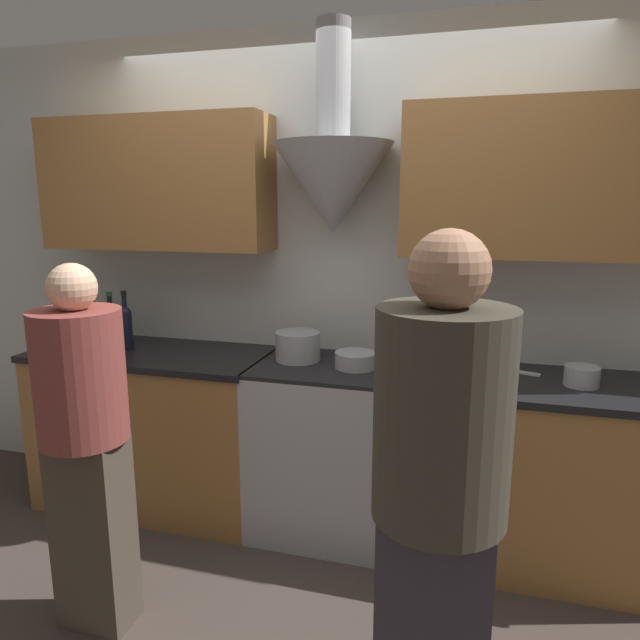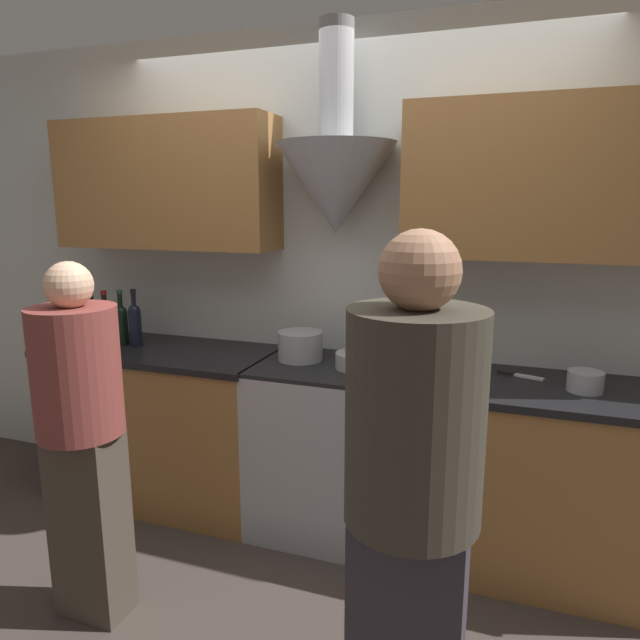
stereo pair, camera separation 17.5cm
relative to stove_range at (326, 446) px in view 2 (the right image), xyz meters
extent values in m
plane|color=#423833|center=(0.00, -0.32, -0.45)|extent=(12.00, 12.00, 0.00)
cube|color=silver|center=(0.00, 0.33, 0.85)|extent=(8.40, 0.06, 2.60)
cone|color=#A8AAAF|center=(0.00, 0.13, 1.32)|extent=(0.60, 0.60, 0.44)
cylinder|color=#A8AAAF|center=(0.00, 0.13, 1.82)|extent=(0.17, 0.17, 0.56)
cube|color=#9E6B38|center=(-1.00, 0.15, 1.35)|extent=(1.29, 0.32, 0.70)
cube|color=#9E6B38|center=(0.99, 0.15, 1.35)|extent=(1.27, 0.32, 0.70)
cube|color=#9E6B38|center=(-1.00, 0.00, -0.02)|extent=(1.29, 0.60, 0.86)
cube|color=black|center=(-1.00, 0.00, 0.43)|extent=(1.31, 0.62, 0.03)
cube|color=#9E6B38|center=(0.99, 0.00, -0.02)|extent=(1.27, 0.60, 0.86)
cube|color=black|center=(0.99, 0.00, 0.43)|extent=(1.29, 0.62, 0.03)
cube|color=#A8AAAF|center=(0.00, 0.00, -0.01)|extent=(0.71, 0.60, 0.88)
cube|color=black|center=(0.00, -0.30, -0.05)|extent=(0.50, 0.01, 0.40)
cube|color=black|center=(0.00, 0.00, 0.44)|extent=(0.71, 0.60, 0.02)
cube|color=#A8AAAF|center=(0.00, 0.27, 0.38)|extent=(0.71, 0.06, 0.10)
cylinder|color=black|center=(-1.57, 0.00, 0.55)|extent=(0.08, 0.08, 0.22)
sphere|color=black|center=(-1.57, 0.00, 0.66)|extent=(0.07, 0.07, 0.07)
cylinder|color=black|center=(-1.57, 0.00, 0.74)|extent=(0.03, 0.03, 0.11)
cylinder|color=black|center=(-1.57, 0.00, 0.80)|extent=(0.03, 0.03, 0.02)
cylinder|color=black|center=(-1.46, 0.01, 0.54)|extent=(0.07, 0.07, 0.19)
sphere|color=black|center=(-1.46, 0.01, 0.64)|extent=(0.07, 0.07, 0.07)
cylinder|color=black|center=(-1.46, 0.01, 0.69)|extent=(0.03, 0.03, 0.08)
cylinder|color=maroon|center=(-1.46, 0.01, 0.75)|extent=(0.03, 0.03, 0.02)
cylinder|color=black|center=(-1.36, 0.00, 0.54)|extent=(0.08, 0.08, 0.18)
sphere|color=black|center=(-1.36, 0.00, 0.63)|extent=(0.08, 0.08, 0.08)
cylinder|color=black|center=(-1.36, 0.00, 0.69)|extent=(0.03, 0.03, 0.08)
cylinder|color=maroon|center=(-1.36, 0.00, 0.74)|extent=(0.03, 0.03, 0.02)
cylinder|color=black|center=(-1.25, 0.00, 0.54)|extent=(0.07, 0.07, 0.19)
sphere|color=black|center=(-1.25, 0.00, 0.64)|extent=(0.07, 0.07, 0.07)
cylinder|color=black|center=(-1.25, 0.00, 0.70)|extent=(0.03, 0.03, 0.09)
cylinder|color=#234C33|center=(-1.25, 0.00, 0.75)|extent=(0.03, 0.03, 0.02)
cylinder|color=black|center=(-1.15, -0.01, 0.55)|extent=(0.07, 0.07, 0.21)
sphere|color=black|center=(-1.15, -0.01, 0.65)|extent=(0.07, 0.07, 0.07)
cylinder|color=black|center=(-1.15, -0.01, 0.71)|extent=(0.03, 0.03, 0.08)
cylinder|color=black|center=(-1.15, -0.01, 0.76)|extent=(0.03, 0.03, 0.02)
cylinder|color=#A8AAAF|center=(-0.16, 0.04, 0.52)|extent=(0.23, 0.23, 0.15)
cylinder|color=#A8AAAF|center=(0.16, -0.02, 0.48)|extent=(0.21, 0.21, 0.08)
sphere|color=orange|center=(0.59, -0.07, 0.48)|extent=(0.08, 0.08, 0.08)
cylinder|color=#A8AAAF|center=(1.19, -0.02, 0.49)|extent=(0.15, 0.15, 0.09)
cube|color=silver|center=(0.97, 0.10, 0.45)|extent=(0.14, 0.07, 0.01)
cube|color=black|center=(0.86, 0.14, 0.45)|extent=(0.09, 0.05, 0.01)
cube|color=#473D33|center=(-0.71, -0.94, -0.05)|extent=(0.29, 0.18, 0.80)
cylinder|color=brown|center=(-0.71, -0.94, 0.61)|extent=(0.34, 0.34, 0.51)
sphere|color=#E0B28E|center=(-0.71, -0.94, 0.94)|extent=(0.18, 0.18, 0.18)
cylinder|color=#3D382D|center=(0.65, -1.17, 0.68)|extent=(0.38, 0.38, 0.60)
sphere|color=#AD7A5B|center=(0.65, -1.17, 1.08)|extent=(0.22, 0.22, 0.22)
camera|label=1|loc=(0.73, -2.69, 1.25)|focal=32.00mm
camera|label=2|loc=(0.90, -2.63, 1.25)|focal=32.00mm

